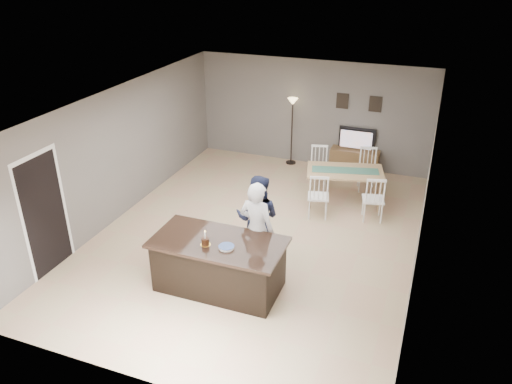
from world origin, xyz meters
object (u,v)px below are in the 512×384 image
at_px(woman, 257,229).
at_px(birthday_cake, 205,241).
at_px(tv_console, 354,161).
at_px(dining_table, 345,176).
at_px(kitchen_island, 219,264).
at_px(television, 357,139).
at_px(plate_stack, 226,247).
at_px(floor_lamp, 292,113).
at_px(man, 257,219).

height_order(woman, birthday_cake, woman).
height_order(tv_console, dining_table, dining_table).
bearing_deg(kitchen_island, birthday_cake, -130.26).
xyz_separation_m(tv_console, woman, (-0.77, -4.96, 0.57)).
distance_m(kitchen_island, tv_console, 5.70).
bearing_deg(dining_table, kitchen_island, -122.64).
bearing_deg(television, kitchen_island, 77.99).
bearing_deg(television, tv_console, 90.00).
relative_size(kitchen_island, plate_stack, 8.59).
xyz_separation_m(woman, plate_stack, (-0.23, -0.76, 0.05)).
distance_m(kitchen_island, birthday_cake, 0.55).
distance_m(dining_table, floor_lamp, 2.59).
bearing_deg(floor_lamp, man, -80.63).
xyz_separation_m(kitchen_island, floor_lamp, (-0.46, 5.58, 0.90)).
bearing_deg(woman, floor_lamp, -70.96).
distance_m(kitchen_island, man, 1.13).
distance_m(television, floor_lamp, 1.73).
height_order(birthday_cake, plate_stack, birthday_cake).
distance_m(television, birthday_cake, 5.96).
relative_size(television, floor_lamp, 0.52).
bearing_deg(birthday_cake, plate_stack, 3.87).
bearing_deg(woman, tv_console, -89.96).
height_order(tv_console, woman, woman).
distance_m(birthday_cake, plate_stack, 0.35).
relative_size(television, dining_table, 0.42).
distance_m(television, woman, 5.09).
bearing_deg(plate_stack, birthday_cake, -176.13).
height_order(television, floor_lamp, floor_lamp).
bearing_deg(floor_lamp, plate_stack, -83.33).
height_order(birthday_cake, floor_lamp, floor_lamp).
xyz_separation_m(tv_console, plate_stack, (-0.99, -5.72, 0.62)).
bearing_deg(man, television, -104.51).
distance_m(woman, floor_lamp, 5.07).
xyz_separation_m(woman, dining_table, (0.86, 3.21, -0.23)).
bearing_deg(television, dining_table, 92.92).
bearing_deg(kitchen_island, tv_console, 77.84).
relative_size(woman, man, 1.05).
bearing_deg(television, woman, 81.34).
height_order(television, birthday_cake, birthday_cake).
bearing_deg(birthday_cake, man, 70.13).
height_order(tv_console, plate_stack, plate_stack).
height_order(woman, man, woman).
height_order(tv_console, man, man).
distance_m(television, man, 4.70).
bearing_deg(tv_console, television, 90.00).
xyz_separation_m(birthday_cake, floor_lamp, (-0.32, 5.74, 0.40)).
bearing_deg(woman, birthday_cake, 62.37).
height_order(tv_console, birthday_cake, birthday_cake).
bearing_deg(man, tv_console, -104.68).
bearing_deg(woman, dining_table, -96.18).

